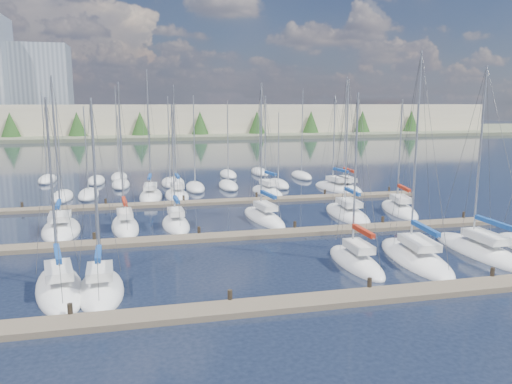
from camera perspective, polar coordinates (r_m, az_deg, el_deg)
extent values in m
plane|color=#192133|center=(82.82, -7.24, 2.75)|extent=(400.00, 400.00, 0.00)
cube|color=#6B5E4C|center=(27.21, 5.88, -12.42)|extent=(44.00, 1.80, 0.35)
cylinder|color=#2D261C|center=(26.93, -20.45, -12.94)|extent=(0.26, 0.26, 1.10)
cylinder|color=#2D261C|center=(27.02, -2.99, -12.20)|extent=(0.26, 0.26, 1.10)
cylinder|color=#2D261C|center=(29.38, 12.83, -10.57)|extent=(0.26, 0.26, 1.10)
cylinder|color=#2D261C|center=(33.53, 25.37, -8.70)|extent=(0.26, 0.26, 1.10)
cube|color=#6B5E4C|center=(40.01, -0.65, -4.94)|extent=(44.00, 1.80, 0.35)
cylinder|color=#2D261C|center=(40.13, -17.99, -5.18)|extent=(0.26, 0.26, 1.10)
cylinder|color=#2D261C|center=(40.19, -6.53, -4.71)|extent=(0.26, 0.26, 1.10)
cylinder|color=#2D261C|center=(41.82, 4.45, -4.09)|extent=(0.26, 0.26, 1.10)
cylinder|color=#2D261C|center=(44.83, 14.27, -3.41)|extent=(0.26, 0.26, 1.10)
cylinder|color=#2D261C|center=(48.98, 22.63, -2.74)|extent=(0.26, 0.26, 1.10)
cube|color=#6B5E4C|center=(53.41, -3.90, -1.11)|extent=(44.00, 1.80, 0.35)
cylinder|color=#2D261C|center=(54.87, -25.15, -1.61)|extent=(0.26, 0.26, 1.10)
cylinder|color=#2D261C|center=(53.74, -16.79, -1.30)|extent=(0.26, 0.26, 1.10)
cylinder|color=#2D261C|center=(53.79, -8.26, -0.96)|extent=(0.26, 0.26, 1.10)
cylinder|color=#2D261C|center=(55.01, 0.07, -0.60)|extent=(0.26, 0.26, 1.10)
cylinder|color=#2D261C|center=(57.33, 7.88, -0.26)|extent=(0.26, 0.26, 1.10)
cylinder|color=#2D261C|center=(60.63, 14.96, 0.06)|extent=(0.26, 0.26, 1.10)
ellipsoid|color=white|center=(62.91, 10.19, 0.37)|extent=(2.86, 8.95, 1.60)
cube|color=maroon|center=(62.91, 10.19, 0.37)|extent=(1.48, 4.30, 0.12)
cube|color=silver|center=(62.30, 10.38, 1.48)|extent=(1.52, 3.15, 0.50)
cylinder|color=#9EA0A5|center=(62.77, 10.17, 7.10)|extent=(0.14, 0.14, 12.58)
cylinder|color=#9EA0A5|center=(61.50, 10.65, 2.35)|extent=(0.21, 3.73, 0.10)
cube|color=maroon|center=(61.48, 10.66, 2.46)|extent=(0.41, 3.44, 0.30)
ellipsoid|color=white|center=(44.26, -14.72, -3.93)|extent=(2.86, 8.04, 1.60)
cube|color=silver|center=(43.58, -14.77, -2.40)|extent=(1.45, 2.85, 0.50)
cylinder|color=#9EA0A5|center=(43.79, -15.16, 4.72)|extent=(0.14, 0.14, 11.17)
cylinder|color=#9EA0A5|center=(42.76, -14.79, -1.20)|extent=(0.37, 3.31, 0.10)
cube|color=maroon|center=(42.73, -14.80, -1.04)|extent=(0.54, 3.06, 0.30)
ellipsoid|color=white|center=(62.60, 9.07, 0.36)|extent=(4.36, 8.85, 1.60)
cube|color=silver|center=(62.04, 9.31, 1.48)|extent=(2.11, 3.20, 0.50)
cylinder|color=#9EA0A5|center=(62.43, 8.90, 6.12)|extent=(0.14, 0.14, 10.42)
cylinder|color=#9EA0A5|center=(61.33, 9.67, 2.36)|extent=(0.69, 3.52, 0.10)
cube|color=navy|center=(61.31, 9.67, 2.47)|extent=(0.84, 3.28, 0.30)
ellipsoid|color=white|center=(51.28, 16.03, -2.08)|extent=(4.08, 8.61, 1.60)
cube|color=silver|center=(50.65, 16.24, -0.74)|extent=(1.93, 3.11, 0.50)
cylinder|color=#9EA0A5|center=(51.03, 16.13, 4.61)|extent=(0.14, 0.14, 9.78)
cylinder|color=#9EA0A5|center=(49.85, 16.54, 0.30)|extent=(0.76, 3.43, 0.10)
cube|color=maroon|center=(49.83, 16.55, 0.44)|extent=(0.90, 3.20, 0.30)
ellipsoid|color=white|center=(39.23, 24.17, -6.32)|extent=(2.78, 9.80, 1.60)
cube|color=black|center=(39.23, 24.17, -6.32)|extent=(1.45, 4.71, 0.12)
cube|color=silver|center=(38.53, 24.75, -4.64)|extent=(1.52, 3.43, 0.50)
cylinder|color=#9EA0A5|center=(38.57, 24.23, 4.08)|extent=(0.14, 0.14, 11.97)
cylinder|color=#9EA0A5|center=(37.70, 25.60, -3.38)|extent=(0.12, 4.11, 0.10)
cube|color=navy|center=(37.67, 25.61, -3.20)|extent=(0.32, 3.78, 0.30)
ellipsoid|color=white|center=(45.89, 0.88, -3.10)|extent=(3.36, 8.81, 1.60)
cube|color=silver|center=(45.22, 1.08, -1.61)|extent=(1.64, 3.14, 0.50)
cylinder|color=#9EA0A5|center=(45.47, 0.59, 5.30)|extent=(0.14, 0.14, 11.24)
cylinder|color=#9EA0A5|center=(44.38, 1.41, -0.45)|extent=(0.54, 3.59, 0.10)
cube|color=navy|center=(44.36, 1.41, -0.30)|extent=(0.70, 3.33, 0.30)
ellipsoid|color=white|center=(31.08, -21.52, -10.37)|extent=(4.12, 8.70, 1.60)
cube|color=black|center=(31.08, -21.52, -10.37)|extent=(2.08, 4.19, 0.12)
cube|color=silver|center=(30.26, -21.65, -8.33)|extent=(1.95, 3.14, 0.50)
cylinder|color=#9EA0A5|center=(30.26, -22.31, 0.68)|extent=(0.14, 0.14, 9.77)
cylinder|color=#9EA0A5|center=(29.32, -21.72, -6.77)|extent=(0.76, 3.47, 0.10)
cube|color=navy|center=(29.28, -21.74, -6.55)|extent=(0.90, 3.23, 0.30)
ellipsoid|color=white|center=(30.11, -17.28, -10.78)|extent=(2.86, 6.89, 1.60)
cube|color=maroon|center=(30.11, -17.28, -10.78)|extent=(1.47, 3.31, 0.12)
cube|color=silver|center=(29.36, -17.43, -8.64)|extent=(1.50, 2.43, 0.50)
cylinder|color=#9EA0A5|center=(29.11, -17.87, 0.57)|extent=(0.14, 0.14, 9.75)
cylinder|color=#9EA0A5|center=(28.52, -17.57, -6.98)|extent=(0.24, 2.85, 0.10)
cube|color=navy|center=(28.49, -17.58, -6.75)|extent=(0.43, 2.63, 0.30)
ellipsoid|color=white|center=(44.82, -21.37, -4.13)|extent=(3.72, 8.26, 1.60)
cube|color=black|center=(44.82, -21.37, -4.13)|extent=(1.91, 3.97, 0.12)
cube|color=silver|center=(44.14, -21.51, -2.62)|extent=(1.91, 2.94, 0.50)
cylinder|color=#9EA0A5|center=(44.36, -21.90, 4.71)|extent=(0.14, 0.14, 11.64)
cylinder|color=#9EA0A5|center=(43.30, -21.65, -1.44)|extent=(0.38, 3.37, 0.10)
cube|color=navy|center=(43.28, -21.66, -1.29)|extent=(0.56, 3.12, 0.30)
ellipsoid|color=white|center=(57.77, -11.92, -0.55)|extent=(3.09, 8.46, 1.60)
cube|color=black|center=(57.77, -11.92, -0.55)|extent=(1.58, 4.07, 0.12)
cube|color=silver|center=(57.14, -11.99, 0.65)|extent=(1.58, 3.00, 0.50)
cylinder|color=#9EA0A5|center=(57.54, -12.16, 7.01)|extent=(0.14, 0.14, 13.06)
cylinder|color=#9EA0A5|center=(56.32, -12.06, 1.59)|extent=(0.35, 3.49, 0.10)
cube|color=navy|center=(56.31, -12.06, 1.71)|extent=(0.53, 3.22, 0.30)
ellipsoid|color=white|center=(34.05, 11.33, -8.05)|extent=(2.28, 7.17, 1.60)
cube|color=maroon|center=(34.05, 11.33, -8.05)|extent=(1.19, 3.44, 0.12)
cube|color=silver|center=(33.36, 11.66, -6.10)|extent=(1.25, 2.51, 0.50)
cylinder|color=#9EA0A5|center=(33.20, 11.28, 2.32)|extent=(0.14, 0.14, 10.12)
cylinder|color=#9EA0A5|center=(32.59, 12.16, -4.60)|extent=(0.12, 3.01, 0.10)
cube|color=maroon|center=(32.56, 12.16, -4.39)|extent=(0.32, 2.77, 0.30)
ellipsoid|color=white|center=(48.26, 10.36, -2.60)|extent=(3.39, 9.09, 1.60)
cube|color=silver|center=(47.58, 10.59, -1.19)|extent=(1.77, 3.21, 0.50)
cylinder|color=#9EA0A5|center=(47.91, 10.32, 5.61)|extent=(0.14, 0.14, 11.61)
cylinder|color=#9EA0A5|center=(46.73, 10.94, -0.10)|extent=(0.30, 3.76, 0.10)
cube|color=navy|center=(46.71, 10.95, 0.05)|extent=(0.48, 3.47, 0.30)
ellipsoid|color=white|center=(43.97, -9.14, -3.82)|extent=(2.56, 6.54, 1.60)
cube|color=maroon|center=(43.97, -9.14, -3.82)|extent=(1.32, 3.14, 0.12)
cube|color=silver|center=(43.37, -9.14, -2.25)|extent=(1.35, 2.31, 0.50)
cylinder|color=#9EA0A5|center=(43.47, -9.43, 3.69)|extent=(0.14, 0.14, 9.35)
cylinder|color=#9EA0A5|center=(42.66, -9.09, -1.01)|extent=(0.23, 2.70, 0.10)
cube|color=navy|center=(42.63, -9.10, -0.86)|extent=(0.42, 2.50, 0.30)
ellipsoid|color=white|center=(57.62, -9.03, -0.49)|extent=(2.86, 7.11, 1.60)
cube|color=silver|center=(57.06, -9.02, 0.73)|extent=(1.51, 2.51, 0.50)
cylinder|color=#9EA0A5|center=(57.33, -9.28, 6.28)|extent=(0.14, 0.14, 11.44)
cylinder|color=#9EA0A5|center=(56.35, -8.98, 1.70)|extent=(0.23, 2.94, 0.10)
cube|color=navy|center=(56.33, -8.99, 1.82)|extent=(0.42, 2.72, 0.30)
ellipsoid|color=white|center=(59.04, 1.26, -0.11)|extent=(3.59, 7.30, 1.60)
cube|color=maroon|center=(59.04, 1.26, -0.11)|extent=(1.81, 3.52, 0.12)
cube|color=silver|center=(58.51, 1.41, 1.09)|extent=(1.71, 2.64, 0.50)
cylinder|color=#9EA0A5|center=(58.76, 1.06, 5.92)|extent=(0.14, 0.14, 10.26)
cylinder|color=#9EA0A5|center=(57.85, 1.65, 2.04)|extent=(0.64, 2.90, 0.10)
cube|color=navy|center=(57.84, 1.65, 2.16)|extent=(0.80, 2.71, 0.30)
ellipsoid|color=white|center=(36.04, 17.69, -7.31)|extent=(3.88, 9.60, 1.60)
cube|color=silver|center=(35.28, 18.13, -5.51)|extent=(1.96, 3.42, 0.50)
cylinder|color=#9EA0A5|center=(35.28, 17.82, 4.69)|extent=(0.14, 0.14, 12.81)
cylinder|color=#9EA0A5|center=(34.37, 18.76, -4.15)|extent=(0.47, 3.92, 0.10)
cube|color=navy|center=(34.34, 18.77, -3.95)|extent=(0.64, 3.63, 0.30)
cylinder|color=#9EA0A5|center=(72.80, -23.06, 6.15)|extent=(0.12, 0.12, 11.20)
ellipsoid|color=white|center=(73.41, -22.72, 1.29)|extent=(2.20, 6.40, 1.40)
cylinder|color=#9EA0A5|center=(65.48, -9.29, 6.00)|extent=(0.12, 0.12, 10.14)
ellipsoid|color=white|center=(66.12, -9.15, 1.05)|extent=(2.20, 6.40, 1.40)
cylinder|color=#9EA0A5|center=(65.21, -9.94, 6.12)|extent=(0.12, 0.12, 10.49)
ellipsoid|color=white|center=(65.88, -9.78, 1.00)|extent=(2.20, 6.40, 1.40)
cylinder|color=#9EA0A5|center=(74.46, 0.43, 6.59)|extent=(0.12, 0.12, 10.06)
ellipsoid|color=white|center=(75.03, 0.42, 2.25)|extent=(2.20, 6.40, 1.40)
cylinder|color=#9EA0A5|center=(69.48, -18.04, 5.56)|extent=(0.12, 0.12, 9.39)
ellipsoid|color=white|center=(70.07, -17.80, 1.20)|extent=(2.20, 6.40, 1.40)
cylinder|color=#9EA0A5|center=(58.74, -21.61, 4.82)|extent=(0.12, 0.12, 9.85)
ellipsoid|color=white|center=(59.45, -21.26, -0.54)|extent=(2.20, 6.40, 1.40)
cylinder|color=#9EA0A5|center=(59.06, -18.87, 4.74)|extent=(0.12, 0.12, 9.30)
ellipsoid|color=white|center=(59.74, -18.58, -0.32)|extent=(2.20, 6.40, 1.40)
cylinder|color=#9EA0A5|center=(70.83, 5.30, 7.02)|extent=(0.12, 0.12, 11.68)
ellipsoid|color=white|center=(71.48, 5.21, 1.82)|extent=(2.20, 6.40, 1.40)
cylinder|color=#9EA0A5|center=(62.14, -3.24, 5.72)|extent=(0.12, 0.12, 9.76)
ellipsoid|color=white|center=(62.81, -3.19, 0.69)|extent=(2.20, 6.40, 1.40)
cylinder|color=#9EA0A5|center=(71.79, -15.61, 6.84)|extent=(0.12, 0.12, 11.95)
ellipsoid|color=white|center=(72.43, -15.37, 1.60)|extent=(2.20, 6.40, 1.40)
cylinder|color=#9EA0A5|center=(63.37, 2.59, 5.23)|extent=(0.12, 0.12, 8.46)
ellipsoid|color=white|center=(63.97, 2.55, 0.87)|extent=(2.20, 6.40, 1.40)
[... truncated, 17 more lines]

